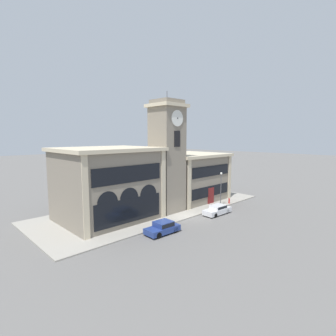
{
  "coord_description": "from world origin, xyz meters",
  "views": [
    {
      "loc": [
        -26.24,
        -22.59,
        11.03
      ],
      "look_at": [
        -1.72,
        2.62,
        6.79
      ],
      "focal_mm": 28.0,
      "sensor_mm": 36.0,
      "label": 1
    }
  ],
  "objects_px": {
    "fire_hydrant": "(229,201)",
    "street_lamp": "(221,184)",
    "parked_car_mid": "(217,210)",
    "parked_car_near": "(163,227)"
  },
  "relations": [
    {
      "from": "parked_car_near",
      "to": "fire_hydrant",
      "type": "xyz_separation_m",
      "value": [
        16.72,
        1.96,
        -0.17
      ]
    },
    {
      "from": "street_lamp",
      "to": "parked_car_mid",
      "type": "bearing_deg",
      "value": -151.69
    },
    {
      "from": "parked_car_near",
      "to": "street_lamp",
      "type": "bearing_deg",
      "value": -170.38
    },
    {
      "from": "parked_car_near",
      "to": "fire_hydrant",
      "type": "bearing_deg",
      "value": -171.35
    },
    {
      "from": "street_lamp",
      "to": "fire_hydrant",
      "type": "xyz_separation_m",
      "value": [
        2.51,
        0.05,
        -3.14
      ]
    },
    {
      "from": "parked_car_mid",
      "to": "fire_hydrant",
      "type": "relative_size",
      "value": 5.33
    },
    {
      "from": "parked_car_near",
      "to": "fire_hydrant",
      "type": "distance_m",
      "value": 16.83
    },
    {
      "from": "parked_car_near",
      "to": "street_lamp",
      "type": "relative_size",
      "value": 0.77
    },
    {
      "from": "fire_hydrant",
      "to": "street_lamp",
      "type": "bearing_deg",
      "value": -178.83
    },
    {
      "from": "parked_car_near",
      "to": "fire_hydrant",
      "type": "relative_size",
      "value": 4.77
    }
  ]
}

